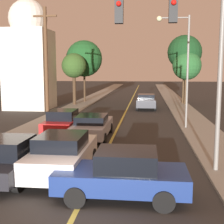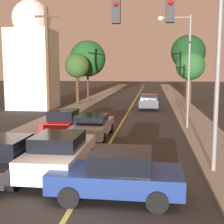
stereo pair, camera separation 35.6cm
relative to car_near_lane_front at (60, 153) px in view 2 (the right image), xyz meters
name	(u,v)px [view 2 (the right image)]	position (x,y,z in m)	size (l,w,h in m)	color
ground_plane	(67,216)	(1.20, -3.35, -0.83)	(200.00, 200.00, 0.00)	#2D2B28
road_surface	(136,98)	(1.20, 32.65, -0.82)	(8.55, 80.00, 0.01)	#2D2B28
sidewalk_left	(98,97)	(-4.33, 32.65, -0.77)	(2.50, 80.00, 0.12)	gray
sidewalk_right	(176,98)	(6.72, 32.65, -0.77)	(2.50, 80.00, 0.12)	gray
car_near_lane_front	(60,153)	(0.00, 0.00, 0.00)	(2.03, 4.59, 1.60)	white
car_near_lane_second	(92,126)	(0.00, 6.53, -0.10)	(2.02, 4.91, 1.38)	#A5A8B2
car_outer_lane_front	(5,157)	(-1.88, -0.66, -0.05)	(1.99, 4.12, 1.55)	black
car_outer_lane_second	(64,122)	(-1.88, 7.10, -0.02)	(1.88, 4.12, 1.58)	red
car_far_oncoming	(149,101)	(3.12, 20.63, -0.03)	(2.00, 4.60, 1.50)	black
car_crossing_right	(117,174)	(2.44, -1.94, -0.05)	(4.10, 1.98, 1.54)	navy
traffic_signal_mast	(181,42)	(4.50, 0.88, 4.20)	(4.58, 0.42, 6.93)	slate
streetlamp_right	(181,56)	(5.32, 9.93, 4.04)	(2.18, 0.36, 7.38)	slate
utility_pole_left	(48,65)	(-3.68, 9.56, 3.47)	(1.60, 0.24, 8.03)	#513823
tree_left_near	(77,66)	(-4.90, 22.98, 3.57)	(2.72, 2.72, 5.69)	#3D2B1C
tree_left_far	(88,59)	(-4.38, 26.20, 4.48)	(4.35, 4.35, 7.37)	#3D2B1C
tree_right_near	(188,52)	(7.39, 25.34, 5.11)	(3.87, 3.87, 7.77)	#4C3823
tree_right_far	(190,66)	(7.56, 24.33, 3.58)	(3.18, 3.18, 5.92)	#4C3823
domed_building_left	(33,56)	(-8.73, 19.66, 4.54)	(4.31, 4.31, 10.94)	beige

